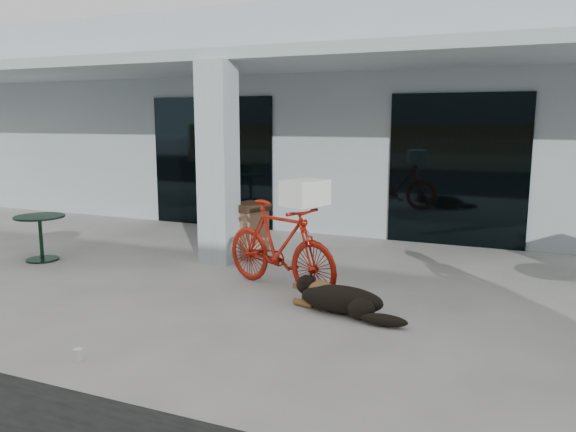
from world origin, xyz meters
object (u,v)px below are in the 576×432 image
at_px(dog, 342,298).
at_px(trash_receptacle, 249,230).
at_px(cafe_table_near, 41,238).
at_px(bicycle, 280,246).

height_order(dog, trash_receptacle, trash_receptacle).
xyz_separation_m(dog, cafe_table_near, (-5.21, 0.53, 0.17)).
height_order(bicycle, dog, bicycle).
height_order(dog, cafe_table_near, cafe_table_near).
relative_size(dog, trash_receptacle, 1.28).
bearing_deg(trash_receptacle, cafe_table_near, -152.93).
relative_size(bicycle, cafe_table_near, 2.53).
bearing_deg(dog, cafe_table_near, -171.06).
bearing_deg(dog, bicycle, 165.10).
distance_m(cafe_table_near, trash_receptacle, 3.33).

